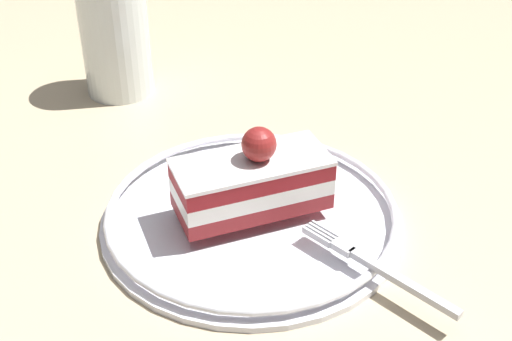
% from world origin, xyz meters
% --- Properties ---
extents(ground_plane, '(2.40, 2.40, 0.00)m').
position_xyz_m(ground_plane, '(0.00, 0.00, 0.00)').
color(ground_plane, '#C3AF8B').
extents(dessert_plate, '(0.23, 0.23, 0.01)m').
position_xyz_m(dessert_plate, '(-0.00, -0.00, 0.01)').
color(dessert_plate, white).
rests_on(dessert_plate, ground_plane).
extents(cake_slice, '(0.12, 0.07, 0.07)m').
position_xyz_m(cake_slice, '(-0.00, -0.00, 0.04)').
color(cake_slice, maroon).
rests_on(cake_slice, dessert_plate).
extents(fork, '(0.07, 0.11, 0.00)m').
position_xyz_m(fork, '(-0.06, 0.08, 0.02)').
color(fork, silver).
rests_on(fork, dessert_plate).
extents(drink_glass_far, '(0.07, 0.07, 0.12)m').
position_xyz_m(drink_glass_far, '(0.09, -0.24, 0.05)').
color(drink_glass_far, white).
rests_on(drink_glass_far, ground_plane).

